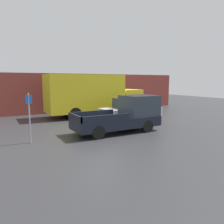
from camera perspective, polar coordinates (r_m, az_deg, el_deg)
ground_plane at (r=12.46m, az=-3.38°, el=-5.74°), size 60.00×60.00×0.00m
building_wall at (r=20.94m, az=-14.61°, el=4.72°), size 28.00×0.15×3.68m
pickup_truck at (r=12.95m, az=3.44°, el=-0.84°), size 5.14×1.94×2.12m
car at (r=16.29m, az=4.98°, el=0.59°), size 4.48×1.97×1.73m
delivery_truck at (r=18.68m, az=-5.40°, el=4.64°), size 8.35×2.60×3.50m
parking_sign at (r=11.12m, az=-20.77°, el=-0.78°), size 0.30×0.07×2.42m
newspaper_box at (r=21.46m, az=-8.17°, el=1.32°), size 0.45×0.40×0.96m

